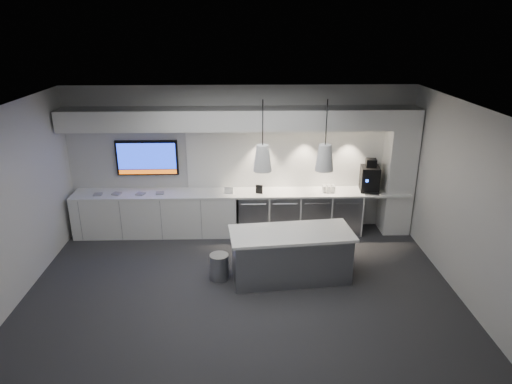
{
  "coord_description": "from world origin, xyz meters",
  "views": [
    {
      "loc": [
        0.06,
        -6.51,
        4.14
      ],
      "look_at": [
        0.27,
        1.1,
        1.3
      ],
      "focal_mm": 32.0,
      "sensor_mm": 36.0,
      "label": 1
    }
  ],
  "objects_px": {
    "island": "(291,255)",
    "coffee_machine": "(370,178)",
    "bin": "(219,267)",
    "wall_tv": "(147,158)"
  },
  "relations": [
    {
      "from": "coffee_machine",
      "to": "bin",
      "type": "bearing_deg",
      "value": -140.86
    },
    {
      "from": "wall_tv",
      "to": "island",
      "type": "xyz_separation_m",
      "value": [
        2.74,
        -2.12,
        -1.12
      ]
    },
    {
      "from": "wall_tv",
      "to": "island",
      "type": "distance_m",
      "value": 3.64
    },
    {
      "from": "island",
      "to": "bin",
      "type": "relative_size",
      "value": 4.67
    },
    {
      "from": "island",
      "to": "coffee_machine",
      "type": "xyz_separation_m",
      "value": [
        1.78,
        1.87,
        0.74
      ]
    },
    {
      "from": "wall_tv",
      "to": "bin",
      "type": "distance_m",
      "value": 2.93
    },
    {
      "from": "island",
      "to": "coffee_machine",
      "type": "distance_m",
      "value": 2.68
    },
    {
      "from": "wall_tv",
      "to": "island",
      "type": "bearing_deg",
      "value": -37.64
    },
    {
      "from": "wall_tv",
      "to": "bin",
      "type": "relative_size",
      "value": 2.74
    },
    {
      "from": "island",
      "to": "coffee_machine",
      "type": "height_order",
      "value": "coffee_machine"
    }
  ]
}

